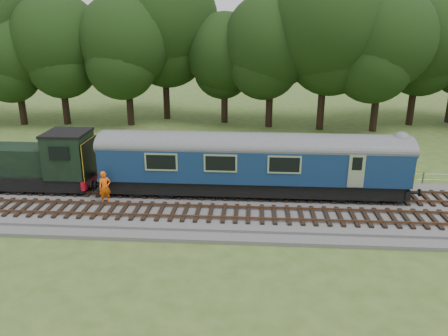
{
  "coord_description": "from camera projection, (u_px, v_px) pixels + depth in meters",
  "views": [
    {
      "loc": [
        -1.27,
        -23.39,
        10.45
      ],
      "look_at": [
        -2.98,
        1.4,
        2.0
      ],
      "focal_mm": 35.0,
      "sensor_mm": 36.0,
      "label": 1
    }
  ],
  "objects": [
    {
      "name": "dmu_railcar",
      "position": [
        253.0,
        159.0,
        25.94
      ],
      "size": [
        18.05,
        2.86,
        3.88
      ],
      "color": "black",
      "rests_on": "ground"
    },
    {
      "name": "tree_line",
      "position": [
        265.0,
        124.0,
        46.15
      ],
      "size": [
        70.0,
        8.0,
        18.0
      ],
      "primitive_type": null,
      "color": "black",
      "rests_on": "ground"
    },
    {
      "name": "worker",
      "position": [
        105.0,
        187.0,
        25.07
      ],
      "size": [
        0.84,
        0.78,
        1.93
      ],
      "primitive_type": "imported",
      "rotation": [
        0.0,
        0.0,
        0.6
      ],
      "color": "#FF5F0D",
      "rests_on": "ballast"
    },
    {
      "name": "track_north",
      "position": [
        273.0,
        194.0,
        26.56
      ],
      "size": [
        67.2,
        2.4,
        0.21
      ],
      "color": "black",
      "rests_on": "ballast"
    },
    {
      "name": "ballast",
      "position": [
        273.0,
        207.0,
        25.32
      ],
      "size": [
        70.0,
        7.0,
        0.35
      ],
      "primitive_type": "cube",
      "color": "#4C4C4F",
      "rests_on": "ground"
    },
    {
      "name": "ground",
      "position": [
        273.0,
        209.0,
        25.37
      ],
      "size": [
        120.0,
        120.0,
        0.0
      ],
      "primitive_type": "plane",
      "color": "#415B21",
      "rests_on": "ground"
    },
    {
      "name": "track_south",
      "position": [
        275.0,
        214.0,
        23.73
      ],
      "size": [
        67.2,
        2.4,
        0.21
      ],
      "color": "black",
      "rests_on": "ballast"
    },
    {
      "name": "fence",
      "position": [
        271.0,
        182.0,
        29.62
      ],
      "size": [
        64.0,
        0.12,
        1.0
      ],
      "primitive_type": null,
      "color": "#6B6054",
      "rests_on": "ground"
    },
    {
      "name": "shunter_loco",
      "position": [
        28.0,
        164.0,
        27.05
      ],
      "size": [
        8.92,
        2.6,
        3.38
      ],
      "color": "black",
      "rests_on": "ground"
    }
  ]
}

